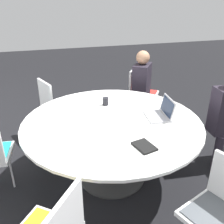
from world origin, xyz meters
TOP-DOWN VIEW (x-y plane):
  - ground_plane at (0.00, 0.00)m, footprint 16.00×16.00m
  - conference_table at (0.00, 0.00)m, footprint 1.90×1.90m
  - chair_1 at (1.32, -0.89)m, footprint 0.60×0.60m
  - chair_2 at (1.18, 0.52)m, footprint 0.56×0.55m
  - chair_5 at (-1.19, -0.51)m, footprint 0.56×0.55m
  - person_1 at (1.08, -0.81)m, footprint 0.42×0.39m
  - laptop at (-0.07, -0.54)m, footprint 0.35×0.29m
  - spiral_notebook at (-0.58, -0.12)m, footprint 0.24×0.19m
  - coffee_cup at (0.42, -0.04)m, footprint 0.07×0.07m

SIDE VIEW (x-z plane):
  - ground_plane at x=0.00m, z-range 0.00..0.00m
  - chair_1 at x=1.32m, z-range 0.09..0.96m
  - chair_2 at x=1.18m, z-range 0.09..0.96m
  - chair_5 at x=-1.19m, z-range 0.09..0.96m
  - conference_table at x=0.00m, z-range 0.23..0.97m
  - person_1 at x=1.08m, z-range 0.11..1.33m
  - spiral_notebook at x=-0.58m, z-range 0.74..0.76m
  - coffee_cup at x=0.42m, z-range 0.74..0.83m
  - laptop at x=-0.07m, z-range 0.68..0.90m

